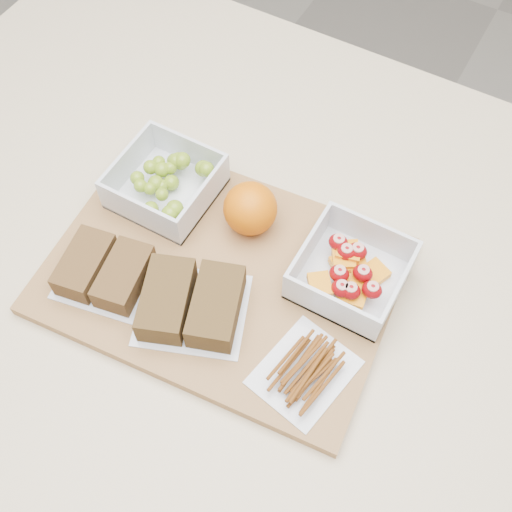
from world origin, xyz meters
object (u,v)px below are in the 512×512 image
object	(u,v)px
sandwich_bag_center	(191,303)
orange	(250,209)
fruit_container	(350,272)
sandwich_bag_left	(105,271)
pretzel_bag	(305,369)
cutting_board	(222,276)
grape_container	(168,183)

from	to	relation	value
sandwich_bag_center	orange	bearing A→B (deg)	90.69
fruit_container	sandwich_bag_left	distance (m)	0.30
sandwich_bag_left	pretzel_bag	bearing A→B (deg)	1.93
pretzel_bag	cutting_board	bearing A→B (deg)	156.10
cutting_board	sandwich_bag_center	xyz separation A→B (m)	(-0.00, -0.06, 0.03)
pretzel_bag	sandwich_bag_left	bearing A→B (deg)	-178.07
cutting_board	sandwich_bag_left	size ratio (longest dim) A/B	3.26
cutting_board	sandwich_bag_center	world-z (taller)	sandwich_bag_center
cutting_board	pretzel_bag	distance (m)	0.16
fruit_container	sandwich_bag_center	bearing A→B (deg)	-138.38
fruit_container	orange	size ratio (longest dim) A/B	1.79
cutting_board	grape_container	world-z (taller)	grape_container
fruit_container	pretzel_bag	bearing A→B (deg)	-86.96
cutting_board	grape_container	distance (m)	0.15
cutting_board	fruit_container	xyz separation A→B (m)	(0.14, 0.07, 0.03)
fruit_container	sandwich_bag_left	size ratio (longest dim) A/B	0.96
grape_container	sandwich_bag_center	xyz separation A→B (m)	(0.12, -0.13, -0.00)
grape_container	fruit_container	world-z (taller)	same
orange	pretzel_bag	bearing A→B (deg)	-43.71
cutting_board	fruit_container	world-z (taller)	fruit_container
sandwich_bag_left	sandwich_bag_center	bearing A→B (deg)	6.49
pretzel_bag	orange	bearing A→B (deg)	136.29
grape_container	sandwich_bag_center	size ratio (longest dim) A/B	0.77
fruit_container	sandwich_bag_center	xyz separation A→B (m)	(-0.15, -0.13, -0.00)
fruit_container	sandwich_bag_left	bearing A→B (deg)	-151.46
grape_container	sandwich_bag_left	distance (m)	0.15
sandwich_bag_left	sandwich_bag_center	distance (m)	0.12
grape_container	sandwich_bag_center	bearing A→B (deg)	-47.92
cutting_board	orange	world-z (taller)	orange
grape_container	sandwich_bag_left	bearing A→B (deg)	-88.27
orange	sandwich_bag_left	world-z (taller)	orange
orange	sandwich_bag_left	xyz separation A→B (m)	(-0.11, -0.16, -0.02)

